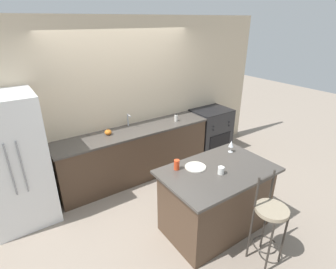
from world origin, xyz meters
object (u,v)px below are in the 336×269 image
object	(u,v)px
tumbler_cup	(177,165)
refrigerator	(14,162)
bar_stool_near	(269,218)
soap_bottle	(176,118)
dinner_plate	(195,167)
oven_range	(210,131)
pumpkin_decoration	(108,132)
coffee_mug	(221,170)
wine_glass	(231,144)

from	to	relation	value
tumbler_cup	refrigerator	bearing A→B (deg)	140.72
bar_stool_near	soap_bottle	bearing A→B (deg)	79.53
dinner_plate	soap_bottle	distance (m)	1.65
oven_range	bar_stool_near	xyz separation A→B (m)	(-1.39, -2.46, 0.14)
oven_range	dinner_plate	size ratio (longest dim) A/B	3.49
tumbler_cup	soap_bottle	distance (m)	1.69
refrigerator	pumpkin_decoration	size ratio (longest dim) A/B	16.34
dinner_plate	bar_stool_near	bearing A→B (deg)	-71.27
dinner_plate	tumbler_cup	size ratio (longest dim) A/B	2.06
oven_range	tumbler_cup	size ratio (longest dim) A/B	7.19
refrigerator	dinner_plate	distance (m)	2.38
pumpkin_decoration	coffee_mug	bearing A→B (deg)	-70.16
dinner_plate	soap_bottle	size ratio (longest dim) A/B	1.91
refrigerator	pumpkin_decoration	distance (m)	1.38
refrigerator	dinner_plate	world-z (taller)	refrigerator
refrigerator	tumbler_cup	distance (m)	2.14
refrigerator	bar_stool_near	size ratio (longest dim) A/B	1.61
refrigerator	coffee_mug	world-z (taller)	refrigerator
refrigerator	wine_glass	distance (m)	2.93
wine_glass	coffee_mug	xyz separation A→B (m)	(-0.52, -0.34, -0.07)
oven_range	soap_bottle	size ratio (longest dim) A/B	6.66
oven_range	refrigerator	bearing A→B (deg)	-178.74
refrigerator	pumpkin_decoration	xyz separation A→B (m)	(1.37, 0.13, 0.05)
dinner_plate	pumpkin_decoration	distance (m)	1.67
coffee_mug	soap_bottle	xyz separation A→B (m)	(0.59, 1.76, 0.01)
bar_stool_near	coffee_mug	size ratio (longest dim) A/B	10.46
soap_bottle	bar_stool_near	bearing A→B (deg)	-100.47
tumbler_cup	wine_glass	bearing A→B (deg)	-3.02
tumbler_cup	soap_bottle	size ratio (longest dim) A/B	0.93
refrigerator	bar_stool_near	bearing A→B (deg)	-47.28
refrigerator	soap_bottle	world-z (taller)	refrigerator
wine_glass	tumbler_cup	world-z (taller)	wine_glass
pumpkin_decoration	soap_bottle	world-z (taller)	soap_bottle
tumbler_cup	oven_range	bearing A→B (deg)	36.70
bar_stool_near	pumpkin_decoration	bearing A→B (deg)	108.24
tumbler_cup	dinner_plate	bearing A→B (deg)	-23.57
dinner_plate	wine_glass	world-z (taller)	wine_glass
coffee_mug	dinner_plate	bearing A→B (deg)	119.41
coffee_mug	tumbler_cup	world-z (taller)	tumbler_cup
bar_stool_near	pumpkin_decoration	distance (m)	2.67
wine_glass	tumbler_cup	size ratio (longest dim) A/B	1.31
tumbler_cup	pumpkin_decoration	distance (m)	1.52
wine_glass	soap_bottle	distance (m)	1.42
oven_range	wine_glass	distance (m)	1.89
bar_stool_near	dinner_plate	size ratio (longest dim) A/B	4.20
wine_glass	coffee_mug	world-z (taller)	wine_glass
dinner_plate	tumbler_cup	xyz separation A→B (m)	(-0.22, 0.10, 0.06)
tumbler_cup	pumpkin_decoration	bearing A→B (deg)	101.03
pumpkin_decoration	refrigerator	bearing A→B (deg)	-174.47
dinner_plate	wine_glass	bearing A→B (deg)	4.20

